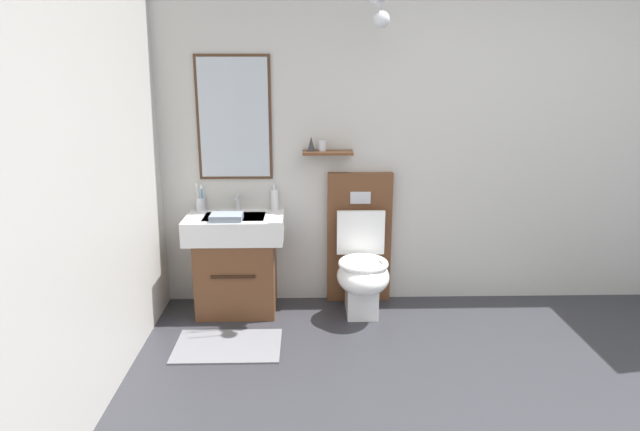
# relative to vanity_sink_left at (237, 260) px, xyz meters

# --- Properties ---
(wall_back) EXTENTS (5.05, 0.62, 2.75)m
(wall_back) POSITION_rel_vanity_sink_left_xyz_m (1.83, 0.25, 0.99)
(wall_back) COLOR beige
(wall_back) RESTS_ON ground
(bath_mat) EXTENTS (0.68, 0.44, 0.01)m
(bath_mat) POSITION_rel_vanity_sink_left_xyz_m (0.00, -0.58, -0.38)
(bath_mat) COLOR slate
(bath_mat) RESTS_ON ground
(vanity_sink_left) EXTENTS (0.69, 0.46, 0.72)m
(vanity_sink_left) POSITION_rel_vanity_sink_left_xyz_m (0.00, 0.00, 0.00)
(vanity_sink_left) COLOR brown
(vanity_sink_left) RESTS_ON ground
(tap_on_left_sink) EXTENTS (0.03, 0.13, 0.11)m
(tap_on_left_sink) POSITION_rel_vanity_sink_left_xyz_m (0.00, 0.16, 0.41)
(tap_on_left_sink) COLOR silver
(tap_on_left_sink) RESTS_ON vanity_sink_left
(toilet) EXTENTS (0.48, 0.62, 1.00)m
(toilet) POSITION_rel_vanity_sink_left_xyz_m (0.91, -0.01, -0.01)
(toilet) COLOR brown
(toilet) RESTS_ON ground
(toothbrush_cup) EXTENTS (0.07, 0.07, 0.21)m
(toothbrush_cup) POSITION_rel_vanity_sink_left_xyz_m (-0.27, 0.15, 0.39)
(toothbrush_cup) COLOR silver
(toothbrush_cup) RESTS_ON vanity_sink_left
(soap_dispenser) EXTENTS (0.06, 0.06, 0.19)m
(soap_dispenser) POSITION_rel_vanity_sink_left_xyz_m (0.28, 0.16, 0.42)
(soap_dispenser) COLOR white
(soap_dispenser) RESTS_ON vanity_sink_left
(folded_hand_towel) EXTENTS (0.22, 0.16, 0.04)m
(folded_hand_towel) POSITION_rel_vanity_sink_left_xyz_m (-0.04, -0.13, 0.36)
(folded_hand_towel) COLOR gray
(folded_hand_towel) RESTS_ON vanity_sink_left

